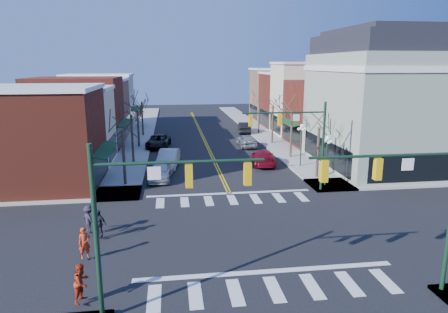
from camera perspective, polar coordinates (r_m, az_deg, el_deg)
name	(u,v)px	position (r m, az deg, el deg)	size (l,w,h in m)	color
ground	(248,233)	(24.64, 3.47, -10.92)	(160.00, 160.00, 0.00)	black
sidewalk_left	(131,160)	(43.44, -13.14, -0.51)	(3.50, 70.00, 0.15)	#9E9B93
sidewalk_right	(291,155)	(45.20, 9.51, 0.18)	(3.50, 70.00, 0.15)	#9E9B93
bldg_left_brick_a	(35,139)	(36.08, -25.40, 2.21)	(10.00, 8.50, 8.00)	maroon
bldg_left_stucco_a	(60,128)	(43.47, -22.36, 3.80)	(10.00, 7.00, 7.50)	beige
bldg_left_brick_b	(77,113)	(51.11, -20.21, 5.79)	(10.00, 9.00, 8.50)	maroon
bldg_left_tan	(91,109)	(59.18, -18.51, 6.46)	(10.00, 7.50, 7.80)	#9E7057
bldg_left_stucco_b	(100,102)	(66.76, -17.31, 7.39)	(10.00, 8.00, 8.20)	beige
bldg_right_brick_a	(330,113)	(52.16, 14.96, 6.00)	(10.00, 8.50, 8.00)	maroon
bldg_right_stucco	(310,100)	(59.26, 12.15, 7.92)	(10.00, 7.00, 10.00)	beige
bldg_right_brick_b	(294,101)	(66.40, 9.94, 7.89)	(10.00, 8.00, 8.50)	maroon
bldg_right_tan	(281,95)	(74.02, 8.08, 8.66)	(10.00, 8.00, 9.00)	#9E7057
victorian_corner	(387,99)	(42.28, 22.27, 7.55)	(12.25, 14.25, 13.30)	gray
traffic_mast_near_left	(144,206)	(15.63, -11.31, -6.99)	(6.60, 0.28, 7.20)	#14331E
traffic_mast_near_right	(414,194)	(18.52, 25.51, -4.85)	(6.60, 0.28, 7.20)	#14331E
traffic_mast_far_right	(301,134)	(31.57, 10.92, 3.16)	(6.60, 0.28, 7.20)	#14331E
lamppost_corner	(327,152)	(33.83, 14.48, 0.62)	(0.36, 0.36, 4.33)	#14331E
lamppost_midblock	(301,138)	(39.80, 11.01, 2.62)	(0.36, 0.36, 4.33)	#14331E
tree_left_a	(124,158)	(34.17, -14.11, -0.24)	(0.24, 0.24, 4.76)	#382B21
tree_left_b	(132,139)	(41.93, -12.96, 2.44)	(0.24, 0.24, 5.04)	#382B21
tree_left_c	(138,129)	(49.83, -12.15, 3.84)	(0.24, 0.24, 4.55)	#382B21
tree_left_d	(142,119)	(57.70, -11.58, 5.26)	(0.24, 0.24, 4.90)	#382B21
tree_right_a	(318,153)	(36.30, 13.25, 0.47)	(0.24, 0.24, 4.62)	#382B21
tree_right_b	(291,135)	(43.67, 9.58, 3.10)	(0.24, 0.24, 5.18)	#382B21
tree_right_c	(273,125)	(51.29, 6.95, 4.45)	(0.24, 0.24, 4.83)	#382B21
tree_right_d	(259,117)	(58.98, 5.00, 5.68)	(0.24, 0.24, 4.97)	#382B21
car_left_near	(161,171)	(35.75, -9.04, -2.02)	(1.90, 4.72, 1.61)	silver
car_left_mid	(168,159)	(39.99, -7.97, -0.30)	(1.82, 5.21, 1.72)	beige
car_left_far	(158,141)	(49.62, -9.35, 2.16)	(2.58, 5.59, 1.55)	black
car_right_near	(263,157)	(40.74, 5.66, -0.12)	(2.15, 5.28, 1.53)	maroon
car_right_mid	(247,140)	(49.41, 3.26, 2.30)	(1.89, 4.70, 1.60)	#ABABB0
car_right_far	(244,127)	(59.60, 2.92, 4.16)	(1.72, 4.92, 1.62)	black
pedestrian_red_a	(84,243)	(22.29, -19.31, -11.58)	(0.61, 0.40, 1.67)	red
pedestrian_red_b	(82,282)	(18.64, -19.65, -16.59)	(0.84, 0.65, 1.72)	#A92812
pedestrian_dark_a	(99,224)	(24.57, -17.47, -9.12)	(0.97, 0.41, 1.66)	black
pedestrian_dark_b	(89,219)	(25.31, -18.71, -8.47)	(1.11, 0.64, 1.72)	#212129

